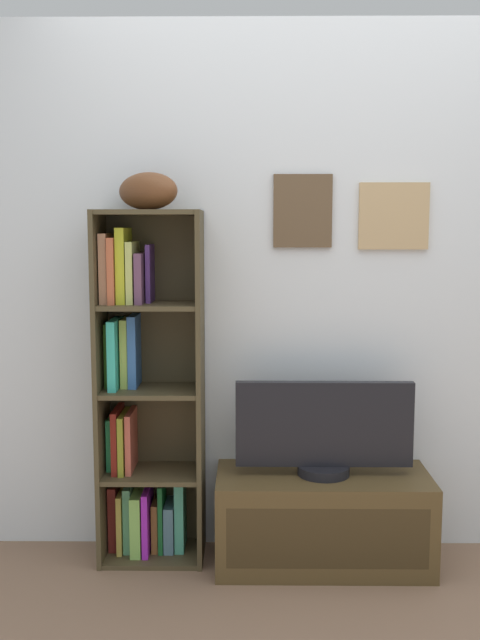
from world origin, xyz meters
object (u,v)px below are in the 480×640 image
at_px(tv_stand, 323,519).
at_px(bookshelf, 142,398).
at_px(football, 148,191).
at_px(television, 324,429).

bearing_deg(tv_stand, bookshelf, 173.27).
distance_m(football, tv_stand, 1.57).
distance_m(bookshelf, football, 0.88).
bearing_deg(bookshelf, television, -6.65).
height_order(bookshelf, television, bookshelf).
bearing_deg(tv_stand, football, 175.30).
relative_size(bookshelf, tv_stand, 1.66).
xyz_separation_m(bookshelf, television, (0.78, -0.09, -0.11)).
xyz_separation_m(bookshelf, tv_stand, (0.78, -0.09, -0.50)).
bearing_deg(football, bookshelf, 143.54).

